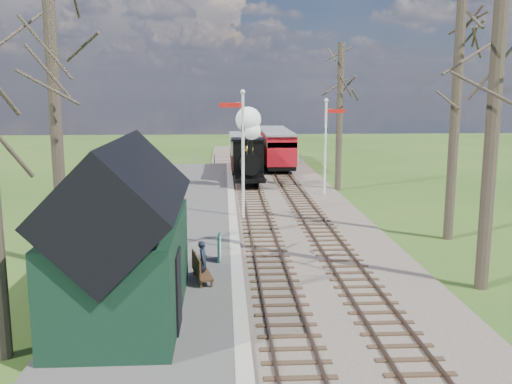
% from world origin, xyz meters
% --- Properties ---
extents(distant_hills, '(114.40, 48.00, 22.02)m').
position_xyz_m(distant_hills, '(1.40, 64.38, -16.21)').
color(distant_hills, '#385B23').
rests_on(distant_hills, ground).
extents(ballast_bed, '(8.00, 60.00, 0.10)m').
position_xyz_m(ballast_bed, '(1.30, 22.00, 0.05)').
color(ballast_bed, brown).
rests_on(ballast_bed, ground).
extents(track_near, '(1.60, 60.00, 0.15)m').
position_xyz_m(track_near, '(0.00, 22.00, 0.10)').
color(track_near, brown).
rests_on(track_near, ground).
extents(track_far, '(1.60, 60.00, 0.15)m').
position_xyz_m(track_far, '(2.60, 22.00, 0.10)').
color(track_far, brown).
rests_on(track_far, ground).
extents(platform, '(5.00, 44.00, 0.20)m').
position_xyz_m(platform, '(-3.50, 14.00, 0.10)').
color(platform, '#474442').
rests_on(platform, ground).
extents(coping_strip, '(0.40, 44.00, 0.21)m').
position_xyz_m(coping_strip, '(-1.20, 14.00, 0.10)').
color(coping_strip, '#B2AD9E').
rests_on(coping_strip, ground).
extents(station_shed, '(3.25, 6.30, 4.78)m').
position_xyz_m(station_shed, '(-4.30, 4.00, 2.27)').
color(station_shed, black).
rests_on(station_shed, platform).
extents(semaphore_near, '(1.22, 0.24, 6.22)m').
position_xyz_m(semaphore_near, '(-0.77, 16.00, 3.62)').
color(semaphore_near, silver).
rests_on(semaphore_near, ground).
extents(semaphore_far, '(1.22, 0.24, 5.72)m').
position_xyz_m(semaphore_far, '(4.37, 22.00, 3.35)').
color(semaphore_far, silver).
rests_on(semaphore_far, ground).
extents(bare_trees, '(15.51, 22.39, 12.00)m').
position_xyz_m(bare_trees, '(1.33, 10.10, 5.21)').
color(bare_trees, '#382D23').
rests_on(bare_trees, ground).
extents(fence_line, '(12.60, 0.08, 1.00)m').
position_xyz_m(fence_line, '(0.30, 36.00, 0.55)').
color(fence_line, slate).
rests_on(fence_line, ground).
extents(locomotive, '(2.00, 4.66, 4.99)m').
position_xyz_m(locomotive, '(-0.01, 25.64, 2.28)').
color(locomotive, black).
rests_on(locomotive, ground).
extents(coach, '(2.33, 7.99, 2.45)m').
position_xyz_m(coach, '(0.00, 31.71, 1.67)').
color(coach, black).
rests_on(coach, ground).
extents(red_carriage_a, '(2.30, 5.69, 2.42)m').
position_xyz_m(red_carriage_a, '(2.60, 32.61, 1.64)').
color(red_carriage_a, black).
rests_on(red_carriage_a, ground).
extents(red_carriage_b, '(2.30, 5.69, 2.42)m').
position_xyz_m(red_carriage_b, '(2.60, 38.11, 1.64)').
color(red_carriage_b, black).
rests_on(red_carriage_b, ground).
extents(sign_board, '(0.12, 0.67, 0.98)m').
position_xyz_m(sign_board, '(-1.80, 8.78, 0.69)').
color(sign_board, '#0D3F2E').
rests_on(sign_board, platform).
extents(bench, '(0.74, 1.58, 0.87)m').
position_xyz_m(bench, '(-2.42, 6.60, 0.61)').
color(bench, '#402916').
rests_on(bench, platform).
extents(person, '(0.34, 0.49, 1.28)m').
position_xyz_m(person, '(-2.30, 6.70, 0.84)').
color(person, black).
rests_on(person, platform).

